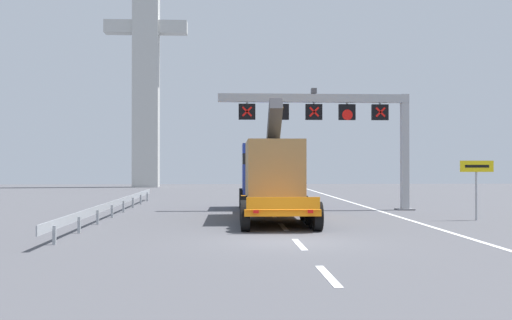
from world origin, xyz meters
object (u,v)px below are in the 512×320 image
(exit_sign_yellow, at_px, (477,175))
(bridge_pylon_distant, at_px, (146,55))
(heavy_haul_truck_orange, at_px, (270,175))
(overhead_lane_gantry, at_px, (338,117))

(exit_sign_yellow, distance_m, bridge_pylon_distant, 46.30)
(heavy_haul_truck_orange, height_order, bridge_pylon_distant, bridge_pylon_distant)
(heavy_haul_truck_orange, relative_size, bridge_pylon_distant, 0.50)
(heavy_haul_truck_orange, bearing_deg, overhead_lane_gantry, 33.89)
(exit_sign_yellow, bearing_deg, overhead_lane_gantry, 129.53)
(bridge_pylon_distant, bearing_deg, overhead_lane_gantry, -66.23)
(overhead_lane_gantry, xyz_separation_m, exit_sign_yellow, (5.08, -6.16, -3.08))
(bridge_pylon_distant, bearing_deg, exit_sign_yellow, -63.44)
(heavy_haul_truck_orange, bearing_deg, bridge_pylon_distant, 106.75)
(overhead_lane_gantry, distance_m, exit_sign_yellow, 8.55)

